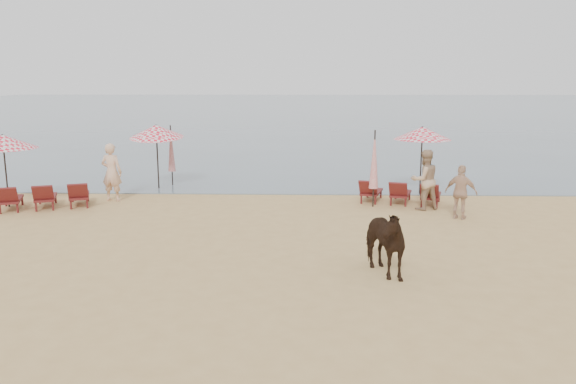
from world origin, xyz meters
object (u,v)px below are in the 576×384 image
(lounger_cluster_left, at_px, (45,196))
(lounger_cluster_right, at_px, (400,193))
(beachgoer_right_b, at_px, (461,192))
(umbrella_closed_left, at_px, (171,149))
(umbrella_open_right, at_px, (422,133))
(umbrella_closed_right, at_px, (374,160))
(umbrella_open_left_b, at_px, (156,131))
(beachgoer_left, at_px, (112,172))
(cow, at_px, (380,240))
(umbrella_open_left_a, at_px, (3,142))
(beachgoer_right_a, at_px, (425,180))

(lounger_cluster_left, height_order, lounger_cluster_right, lounger_cluster_left)
(lounger_cluster_right, bearing_deg, beachgoer_right_b, -37.42)
(lounger_cluster_right, relative_size, umbrella_closed_left, 1.22)
(lounger_cluster_left, xyz_separation_m, lounger_cluster_right, (11.34, 1.00, -0.01))
(umbrella_open_right, height_order, umbrella_closed_right, umbrella_closed_right)
(lounger_cluster_right, height_order, umbrella_closed_left, umbrella_closed_left)
(umbrella_closed_right, bearing_deg, umbrella_closed_left, 154.78)
(umbrella_open_left_b, height_order, beachgoer_right_b, umbrella_open_left_b)
(umbrella_open_left_b, height_order, umbrella_closed_left, umbrella_open_left_b)
(lounger_cluster_left, distance_m, beachgoer_left, 2.22)
(cow, relative_size, beachgoer_left, 0.89)
(umbrella_open_right, relative_size, cow, 1.40)
(umbrella_open_left_b, height_order, umbrella_closed_right, umbrella_open_left_b)
(umbrella_closed_left, relative_size, beachgoer_left, 1.20)
(umbrella_open_left_b, height_order, cow, umbrella_open_left_b)
(umbrella_open_left_a, xyz_separation_m, beachgoer_right_b, (14.07, -1.21, -1.30))
(umbrella_open_right, height_order, beachgoer_right_b, umbrella_open_right)
(lounger_cluster_left, bearing_deg, umbrella_open_right, -7.92)
(umbrella_closed_right, distance_m, beachgoer_right_b, 2.92)
(lounger_cluster_left, height_order, umbrella_open_left_a, umbrella_open_left_a)
(lounger_cluster_right, relative_size, beachgoer_right_b, 1.78)
(umbrella_closed_left, bearing_deg, umbrella_open_left_a, -139.35)
(umbrella_open_left_a, xyz_separation_m, cow, (11.08, -6.07, -1.37))
(umbrella_open_left_a, bearing_deg, beachgoer_left, 24.03)
(cow, bearing_deg, umbrella_closed_right, 63.06)
(lounger_cluster_left, relative_size, beachgoer_right_a, 1.57)
(umbrella_open_left_a, height_order, umbrella_open_right, umbrella_open_right)
(beachgoer_left, bearing_deg, lounger_cluster_left, 45.46)
(cow, distance_m, beachgoer_right_b, 5.70)
(lounger_cluster_left, distance_m, umbrella_closed_left, 5.20)
(umbrella_open_left_b, distance_m, beachgoer_right_a, 9.80)
(beachgoer_left, bearing_deg, umbrella_closed_left, -106.90)
(umbrella_open_left_b, distance_m, beachgoer_left, 2.62)
(lounger_cluster_right, distance_m, beachgoer_right_a, 1.14)
(beachgoer_right_b, bearing_deg, umbrella_open_left_b, 6.91)
(beachgoer_left, relative_size, beachgoer_right_a, 1.03)
(umbrella_open_left_b, xyz_separation_m, cow, (7.03, -9.21, -1.43))
(lounger_cluster_left, height_order, umbrella_open_left_b, umbrella_open_left_b)
(umbrella_closed_left, xyz_separation_m, beachgoer_right_a, (8.84, -3.79, -0.49))
(lounger_cluster_left, height_order, umbrella_closed_right, umbrella_closed_right)
(umbrella_open_right, distance_m, umbrella_closed_right, 2.86)
(umbrella_open_left_a, bearing_deg, umbrella_closed_left, 46.01)
(beachgoer_right_a, bearing_deg, umbrella_open_right, -117.22)
(umbrella_open_left_a, bearing_deg, lounger_cluster_left, -4.64)
(umbrella_closed_left, bearing_deg, lounger_cluster_left, -127.78)
(umbrella_open_left_b, xyz_separation_m, beachgoer_left, (-1.01, -2.11, -1.18))
(umbrella_open_left_a, relative_size, beachgoer_right_b, 1.46)
(lounger_cluster_left, xyz_separation_m, umbrella_closed_left, (3.12, 4.02, 1.04))
(umbrella_closed_right, bearing_deg, beachgoer_right_a, -13.08)
(beachgoer_right_a, bearing_deg, umbrella_open_left_a, -18.51)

